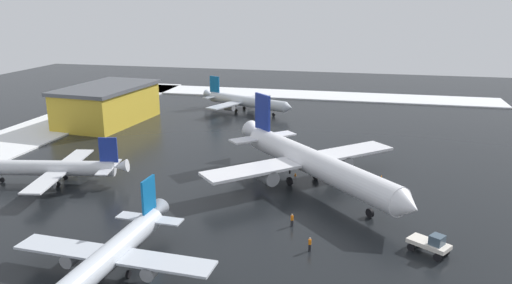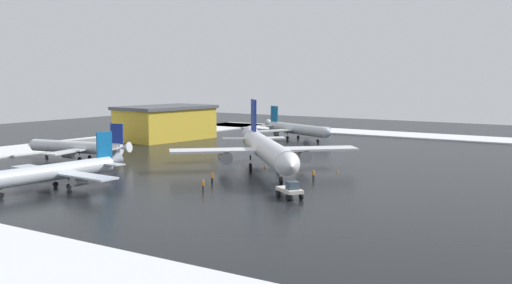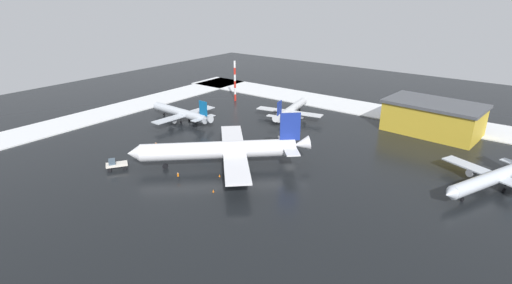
% 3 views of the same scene
% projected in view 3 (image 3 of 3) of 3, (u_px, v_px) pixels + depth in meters
% --- Properties ---
extents(ground_plane, '(240.00, 240.00, 0.00)m').
position_uv_depth(ground_plane, '(290.00, 158.00, 94.65)').
color(ground_plane, black).
extents(snow_bank_far, '(152.00, 16.00, 0.33)m').
position_uv_depth(snow_bank_far, '(371.00, 110.00, 131.82)').
color(snow_bank_far, white).
rests_on(snow_bank_far, ground_plane).
extents(snow_bank_right, '(14.00, 116.00, 0.33)m').
position_uv_depth(snow_bank_right, '(119.00, 110.00, 132.25)').
color(snow_bank_right, white).
rests_on(snow_bank_right, ground_plane).
extents(airplane_foreground_jet, '(32.68, 31.28, 12.13)m').
position_uv_depth(airplane_foreground_jet, '(223.00, 150.00, 89.03)').
color(airplane_foreground_jet, white).
rests_on(airplane_foreground_jet, ground_plane).
extents(airplane_parked_portside, '(22.58, 26.62, 8.32)m').
position_uv_depth(airplane_parked_portside, '(493.00, 178.00, 78.68)').
color(airplane_parked_portside, silver).
rests_on(airplane_parked_portside, ground_plane).
extents(airplane_distant_tail, '(21.13, 25.27, 7.54)m').
position_uv_depth(airplane_distant_tail, '(291.00, 110.00, 123.75)').
color(airplane_distant_tail, silver).
rests_on(airplane_distant_tail, ground_plane).
extents(airplane_far_rear, '(26.75, 22.17, 7.95)m').
position_uv_depth(airplane_far_rear, '(181.00, 113.00, 120.33)').
color(airplane_far_rear, silver).
rests_on(airplane_far_rear, ground_plane).
extents(pushback_tug, '(4.37, 5.05, 2.50)m').
position_uv_depth(pushback_tug, '(115.00, 164.00, 88.47)').
color(pushback_tug, silver).
rests_on(pushback_tug, ground_plane).
extents(ground_crew_beside_wing, '(0.36, 0.36, 1.71)m').
position_uv_depth(ground_crew_beside_wing, '(182.00, 147.00, 98.88)').
color(ground_crew_beside_wing, black).
rests_on(ground_crew_beside_wing, ground_plane).
extents(ground_crew_mid_apron, '(0.36, 0.36, 1.71)m').
position_uv_depth(ground_crew_mid_apron, '(156.00, 145.00, 100.02)').
color(ground_crew_mid_apron, black).
rests_on(ground_crew_mid_apron, ground_plane).
extents(ground_crew_by_nose_gear, '(0.36, 0.36, 1.71)m').
position_uv_depth(ground_crew_by_nose_gear, '(178.00, 176.00, 83.59)').
color(ground_crew_by_nose_gear, black).
rests_on(ground_crew_by_nose_gear, ground_plane).
extents(antenna_mast, '(0.70, 0.70, 14.26)m').
position_uv_depth(antenna_mast, '(235.00, 81.00, 140.77)').
color(antenna_mast, red).
rests_on(antenna_mast, ground_plane).
extents(cargo_hangar, '(26.19, 17.08, 8.80)m').
position_uv_depth(cargo_hangar, '(433.00, 118.00, 109.90)').
color(cargo_hangar, gold).
rests_on(cargo_hangar, ground_plane).
extents(traffic_cone_near_nose, '(0.36, 0.36, 0.55)m').
position_uv_depth(traffic_cone_near_nose, '(248.00, 165.00, 90.31)').
color(traffic_cone_near_nose, orange).
rests_on(traffic_cone_near_nose, ground_plane).
extents(traffic_cone_mid_line, '(0.36, 0.36, 0.55)m').
position_uv_depth(traffic_cone_mid_line, '(220.00, 176.00, 85.31)').
color(traffic_cone_mid_line, orange).
rests_on(traffic_cone_mid_line, ground_plane).
extents(traffic_cone_wingtip_side, '(0.36, 0.36, 0.55)m').
position_uv_depth(traffic_cone_wingtip_side, '(213.00, 191.00, 78.85)').
color(traffic_cone_wingtip_side, orange).
rests_on(traffic_cone_wingtip_side, ground_plane).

